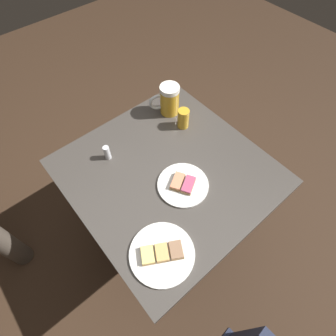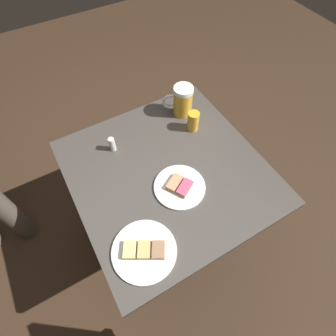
% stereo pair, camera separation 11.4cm
% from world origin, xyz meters
% --- Properties ---
extents(ground_plane, '(6.00, 6.00, 0.00)m').
position_xyz_m(ground_plane, '(0.00, 0.00, 0.00)').
color(ground_plane, '#382619').
extents(cafe_table, '(0.81, 0.83, 0.72)m').
position_xyz_m(cafe_table, '(0.00, 0.00, 0.58)').
color(cafe_table, black).
rests_on(cafe_table, ground_plane).
extents(plate_near, '(0.24, 0.24, 0.03)m').
position_xyz_m(plate_near, '(0.25, 0.26, 0.73)').
color(plate_near, white).
rests_on(plate_near, cafe_table).
extents(plate_far, '(0.21, 0.21, 0.03)m').
position_xyz_m(plate_far, '(0.00, 0.10, 0.73)').
color(plate_far, white).
rests_on(plate_far, cafe_table).
extents(beer_mug, '(0.14, 0.10, 0.15)m').
position_xyz_m(beer_mug, '(-0.24, -0.27, 0.80)').
color(beer_mug, gold).
rests_on(beer_mug, cafe_table).
extents(beer_glass_small, '(0.05, 0.05, 0.10)m').
position_xyz_m(beer_glass_small, '(-0.22, -0.15, 0.77)').
color(beer_glass_small, gold).
rests_on(beer_glass_small, cafe_table).
extents(salt_shaker, '(0.03, 0.03, 0.07)m').
position_xyz_m(salt_shaker, '(0.16, -0.23, 0.75)').
color(salt_shaker, silver).
rests_on(salt_shaker, cafe_table).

